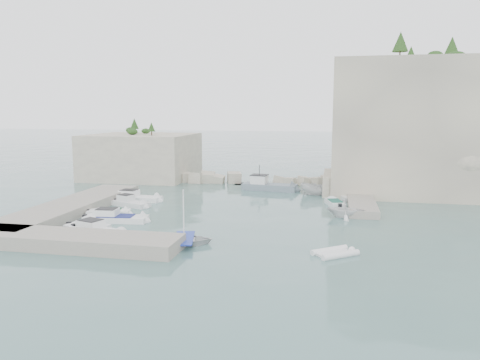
% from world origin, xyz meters
% --- Properties ---
extents(ground, '(400.00, 400.00, 0.00)m').
position_xyz_m(ground, '(0.00, 0.00, 0.00)').
color(ground, '#4B706E').
rests_on(ground, ground).
extents(cliff_east, '(26.00, 22.00, 17.00)m').
position_xyz_m(cliff_east, '(23.00, 23.00, 8.50)').
color(cliff_east, beige).
rests_on(cliff_east, ground).
extents(cliff_terrace, '(8.00, 10.00, 2.50)m').
position_xyz_m(cliff_terrace, '(13.00, 18.00, 1.25)').
color(cliff_terrace, beige).
rests_on(cliff_terrace, ground).
extents(outcrop_west, '(16.00, 14.00, 7.00)m').
position_xyz_m(outcrop_west, '(-20.00, 25.00, 3.50)').
color(outcrop_west, beige).
rests_on(outcrop_west, ground).
extents(quay_west, '(5.00, 24.00, 1.10)m').
position_xyz_m(quay_west, '(-17.00, -1.00, 0.55)').
color(quay_west, '#9E9689').
rests_on(quay_west, ground).
extents(quay_south, '(18.00, 4.00, 1.10)m').
position_xyz_m(quay_south, '(-10.00, -12.50, 0.55)').
color(quay_south, '#9E9689').
rests_on(quay_south, ground).
extents(ledge_east, '(3.00, 16.00, 0.80)m').
position_xyz_m(ledge_east, '(13.50, 10.00, 0.40)').
color(ledge_east, '#9E9689').
rests_on(ledge_east, ground).
extents(breakwater, '(28.00, 3.00, 1.40)m').
position_xyz_m(breakwater, '(-1.00, 22.00, 0.70)').
color(breakwater, beige).
rests_on(breakwater, ground).
extents(motorboat_a, '(6.84, 2.32, 1.40)m').
position_xyz_m(motorboat_a, '(-12.91, 6.67, 0.00)').
color(motorboat_a, white).
rests_on(motorboat_a, ground).
extents(motorboat_b, '(5.40, 3.29, 1.40)m').
position_xyz_m(motorboat_b, '(-12.17, 3.46, 0.00)').
color(motorboat_b, silver).
rests_on(motorboat_b, ground).
extents(motorboat_c, '(4.95, 2.70, 0.70)m').
position_xyz_m(motorboat_c, '(-12.40, -1.32, 0.00)').
color(motorboat_c, white).
rests_on(motorboat_c, ground).
extents(motorboat_d, '(6.90, 2.73, 1.40)m').
position_xyz_m(motorboat_d, '(-10.36, -3.77, 0.00)').
color(motorboat_d, white).
rests_on(motorboat_d, ground).
extents(motorboat_e, '(4.49, 2.32, 0.70)m').
position_xyz_m(motorboat_e, '(-11.32, -7.49, 0.00)').
color(motorboat_e, white).
rests_on(motorboat_e, ground).
extents(motorboat_f, '(6.83, 3.92, 1.40)m').
position_xyz_m(motorboat_f, '(-9.54, -8.80, 0.00)').
color(motorboat_f, white).
rests_on(motorboat_f, ground).
extents(rowboat, '(5.29, 4.32, 0.96)m').
position_xyz_m(rowboat, '(-1.38, -9.87, 0.00)').
color(rowboat, silver).
rests_on(rowboat, ground).
extents(inflatable_dinghy, '(3.86, 3.56, 0.44)m').
position_xyz_m(inflatable_dinghy, '(10.65, -10.36, 0.00)').
color(inflatable_dinghy, white).
rests_on(inflatable_dinghy, ground).
extents(tender_east_a, '(4.08, 3.62, 1.99)m').
position_xyz_m(tender_east_a, '(11.64, 2.55, 0.00)').
color(tender_east_a, white).
rests_on(tender_east_a, ground).
extents(tender_east_b, '(2.58, 4.61, 0.70)m').
position_xyz_m(tender_east_b, '(10.57, 8.45, 0.00)').
color(tender_east_b, silver).
rests_on(tender_east_b, ground).
extents(tender_east_c, '(2.74, 4.68, 0.70)m').
position_xyz_m(tender_east_c, '(11.85, 12.38, 0.00)').
color(tender_east_c, silver).
rests_on(tender_east_c, ground).
extents(tender_east_d, '(4.97, 2.11, 1.88)m').
position_xyz_m(tender_east_d, '(8.56, 14.80, 0.00)').
color(tender_east_d, silver).
rests_on(tender_east_d, ground).
extents(work_boat, '(8.35, 3.34, 2.20)m').
position_xyz_m(work_boat, '(1.80, 17.37, 0.00)').
color(work_boat, slate).
rests_on(work_boat, ground).
extents(rowboat_mast, '(0.10, 0.10, 4.20)m').
position_xyz_m(rowboat_mast, '(-1.38, -9.87, 2.58)').
color(rowboat_mast, white).
rests_on(rowboat_mast, rowboat).
extents(vegetation, '(53.48, 13.88, 13.40)m').
position_xyz_m(vegetation, '(17.83, 24.40, 17.93)').
color(vegetation, '#1E4219').
rests_on(vegetation, ground).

